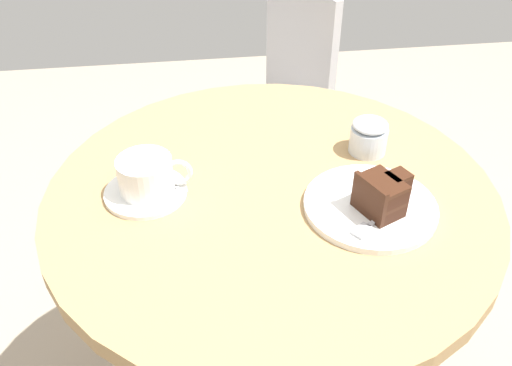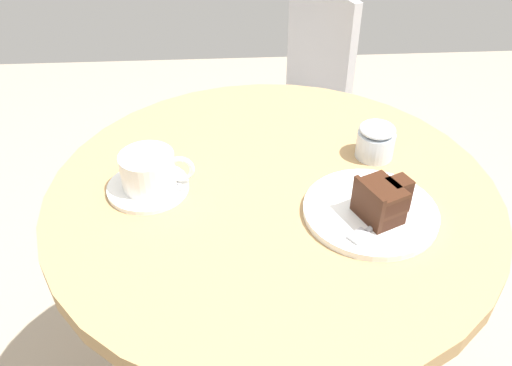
# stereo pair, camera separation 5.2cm
# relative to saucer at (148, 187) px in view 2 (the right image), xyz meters

# --- Properties ---
(cafe_table) EXTENTS (0.81, 0.81, 0.75)m
(cafe_table) POSITION_rel_saucer_xyz_m (0.22, -0.01, -0.13)
(cafe_table) COLOR #A37F51
(cafe_table) RESTS_ON ground
(saucer) EXTENTS (0.15, 0.15, 0.01)m
(saucer) POSITION_rel_saucer_xyz_m (0.00, 0.00, 0.00)
(saucer) COLOR white
(saucer) RESTS_ON cafe_table
(coffee_cup) EXTENTS (0.13, 0.10, 0.06)m
(coffee_cup) POSITION_rel_saucer_xyz_m (0.01, 0.00, 0.04)
(coffee_cup) COLOR white
(coffee_cup) RESTS_ON saucer
(teaspoon) EXTENTS (0.07, 0.08, 0.00)m
(teaspoon) POSITION_rel_saucer_xyz_m (0.04, 0.01, 0.01)
(teaspoon) COLOR #B7B7BC
(teaspoon) RESTS_ON saucer
(cake_plate) EXTENTS (0.23, 0.23, 0.01)m
(cake_plate) POSITION_rel_saucer_xyz_m (0.38, -0.09, 0.00)
(cake_plate) COLOR white
(cake_plate) RESTS_ON cafe_table
(cake_slice) EXTENTS (0.10, 0.09, 0.07)m
(cake_slice) POSITION_rel_saucer_xyz_m (0.39, -0.11, 0.04)
(cake_slice) COLOR #381E14
(cake_slice) RESTS_ON cake_plate
(fork) EXTENTS (0.12, 0.09, 0.00)m
(fork) POSITION_rel_saucer_xyz_m (0.37, -0.14, 0.01)
(fork) COLOR #B7B7BC
(fork) RESTS_ON cake_plate
(napkin) EXTENTS (0.14, 0.15, 0.00)m
(napkin) POSITION_rel_saucer_xyz_m (0.36, -0.07, -0.00)
(napkin) COLOR beige
(napkin) RESTS_ON cafe_table
(cafe_chair) EXTENTS (0.49, 0.49, 0.88)m
(cafe_chair) POSITION_rel_saucer_xyz_m (0.34, 0.70, -0.24)
(cafe_chair) COLOR #BCBCC1
(cafe_chair) RESTS_ON ground
(sugar_pot) EXTENTS (0.07, 0.07, 0.07)m
(sugar_pot) POSITION_rel_saucer_xyz_m (0.43, 0.08, 0.03)
(sugar_pot) COLOR silver
(sugar_pot) RESTS_ON cafe_table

